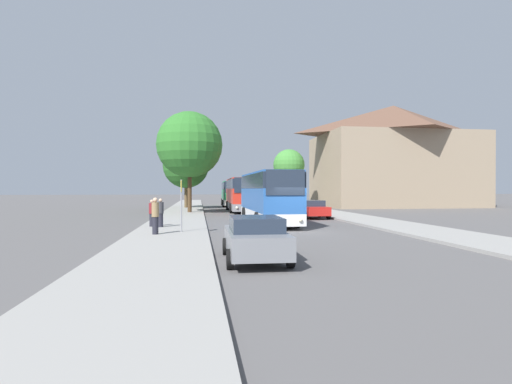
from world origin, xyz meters
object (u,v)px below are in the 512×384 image
Objects in this scene: bus_front at (268,197)px; bus_rear at (232,193)px; pedestrian_waiting_near at (161,213)px; tree_right_near at (289,165)px; bus_stop_sign at (181,200)px; parked_car_right_near at (313,209)px; parked_car_left_curb at (255,238)px; bus_middle at (241,194)px; pedestrian_waiting_far at (155,216)px; tree_left_far at (190,145)px; pedestrian_walking_back at (152,213)px; tree_left_near at (186,165)px.

bus_front is 1.03× the size of bus_rear.
tree_right_near is at bearing 118.25° from pedestrian_waiting_near.
bus_front is at bearing 45.64° from bus_stop_sign.
bus_front is 6.32m from parked_car_right_near.
bus_rear is 2.40× the size of parked_car_left_curb.
bus_middle is at bearing -129.47° from tree_right_near.
tree_left_far reaches higher than pedestrian_waiting_far.
tree_right_near reaches higher than pedestrian_walking_back.
pedestrian_waiting_far reaches higher than pedestrian_walking_back.
parked_car_right_near is 2.17× the size of pedestrian_waiting_far.
tree_left_far is at bearing 96.98° from parked_car_left_curb.
tree_left_far is at bearing 140.29° from pedestrian_waiting_near.
bus_stop_sign is at bearing -90.15° from tree_left_far.
tree_left_near reaches higher than pedestrian_walking_back.
tree_left_far is (-5.47, -16.47, 4.90)m from bus_rear.
bus_front reaches higher than parked_car_left_curb.
pedestrian_waiting_far reaches higher than parked_car_right_near.
parked_car_left_curb is at bearing -52.44° from pedestrian_walking_back.
bus_stop_sign is 1.80m from pedestrian_waiting_far.
bus_rear is at bearing 80.87° from bus_stop_sign.
bus_rear is (0.08, 13.12, -0.05)m from bus_middle.
bus_stop_sign reaches higher than pedestrian_walking_back.
tree_right_near is (14.00, 31.21, 4.47)m from pedestrian_waiting_far.
bus_rear reaches higher than pedestrian_walking_back.
pedestrian_waiting_near is at bearing -95.22° from tree_left_far.
pedestrian_waiting_far is (-6.76, -35.43, -0.74)m from bus_rear.
pedestrian_waiting_near is at bearing -117.26° from tree_right_near.
bus_front is 2.70× the size of parked_car_right_near.
parked_car_left_curb is at bearing 74.72° from pedestrian_waiting_far.
tree_left_near is (-3.38, 36.02, 4.51)m from parked_car_left_curb.
tree_left_far is at bearing -138.36° from pedestrian_waiting_far.
parked_car_right_near is at bearing -77.38° from bus_rear.
parked_car_left_curb is at bearing -71.37° from bus_stop_sign.
pedestrian_waiting_near is (-4.12, 11.04, 0.22)m from parked_car_left_curb.
tree_left_near reaches higher than parked_car_right_near.
pedestrian_waiting_near is 1.05× the size of pedestrian_walking_back.
bus_stop_sign is 3.20m from pedestrian_waiting_near.
bus_front is 9.80m from pedestrian_waiting_far.
pedestrian_waiting_near is at bearing 32.84° from parked_car_right_near.
parked_car_left_curb is (-2.91, -14.07, -1.09)m from bus_front.
bus_stop_sign is 1.70× the size of pedestrian_walking_back.
tree_left_near is at bearing 143.83° from pedestrian_waiting_near.
tree_right_near is (13.36, 2.37, 0.27)m from tree_left_near.
bus_middle is at bearing -88.61° from bus_rear.
bus_middle reaches higher than bus_rear.
parked_car_left_curb is (-2.66, -29.50, -1.09)m from bus_middle.
pedestrian_walking_back is at bearing -125.91° from pedestrian_waiting_far.
pedestrian_walking_back reaches higher than parked_car_right_near.
bus_front is 6.34× the size of pedestrian_waiting_near.
pedestrian_walking_back is at bearing -111.21° from bus_middle.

